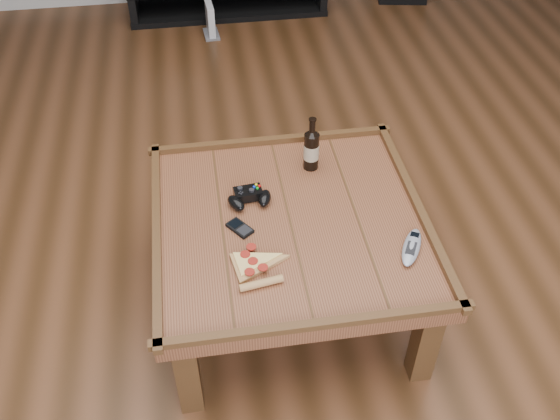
{
  "coord_description": "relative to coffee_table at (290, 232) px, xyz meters",
  "views": [
    {
      "loc": [
        -0.29,
        -1.63,
        2.04
      ],
      "look_at": [
        -0.04,
        -0.01,
        0.52
      ],
      "focal_mm": 40.0,
      "sensor_mm": 36.0,
      "label": 1
    }
  ],
  "objects": [
    {
      "name": "ground",
      "position": [
        0.0,
        0.0,
        -0.39
      ],
      "size": [
        6.0,
        6.0,
        0.0
      ],
      "primitive_type": "plane",
      "color": "#3F2512",
      "rests_on": "ground"
    },
    {
      "name": "game_console",
      "position": [
        -0.15,
        2.37,
        -0.29
      ],
      "size": [
        0.11,
        0.18,
        0.22
      ],
      "rotation": [
        0.0,
        0.0,
        0.07
      ],
      "color": "slate",
      "rests_on": "ground"
    },
    {
      "name": "remote_control",
      "position": [
        0.4,
        -0.21,
        0.07
      ],
      "size": [
        0.14,
        0.2,
        0.03
      ],
      "rotation": [
        0.0,
        0.0,
        -0.49
      ],
      "color": "#91959E",
      "rests_on": "coffee_table"
    },
    {
      "name": "coffee_table",
      "position": [
        0.0,
        0.0,
        0.0
      ],
      "size": [
        1.03,
        1.03,
        0.48
      ],
      "color": "#542B18",
      "rests_on": "ground"
    },
    {
      "name": "game_controller",
      "position": [
        -0.14,
        0.12,
        0.08
      ],
      "size": [
        0.19,
        0.13,
        0.05
      ],
      "rotation": [
        0.0,
        0.0,
        0.1
      ],
      "color": "black",
      "rests_on": "coffee_table"
    },
    {
      "name": "beer_bottle",
      "position": [
        0.13,
        0.3,
        0.15
      ],
      "size": [
        0.06,
        0.06,
        0.23
      ],
      "color": "black",
      "rests_on": "coffee_table"
    },
    {
      "name": "pizza_slice",
      "position": [
        -0.16,
        -0.21,
        0.07
      ],
      "size": [
        0.2,
        0.29,
        0.03
      ],
      "rotation": [
        0.0,
        0.0,
        0.16
      ],
      "color": "tan",
      "rests_on": "coffee_table"
    },
    {
      "name": "smartphone",
      "position": [
        -0.19,
        -0.02,
        0.07
      ],
      "size": [
        0.1,
        0.11,
        0.01
      ],
      "rotation": [
        0.0,
        0.0,
        0.63
      ],
      "color": "black",
      "rests_on": "coffee_table"
    }
  ]
}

